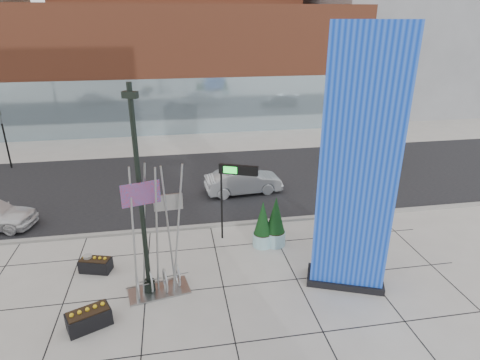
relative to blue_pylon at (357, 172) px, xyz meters
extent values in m
plane|color=#9E9991|center=(-5.84, 1.48, -4.74)|extent=(160.00, 160.00, 0.00)
cube|color=black|center=(-5.84, 11.48, -4.73)|extent=(80.00, 12.00, 0.02)
cube|color=gray|center=(-5.84, 5.48, -4.68)|extent=(80.00, 0.30, 0.12)
cube|color=brown|center=(-4.84, 28.48, 0.76)|extent=(34.00, 10.00, 11.00)
cube|color=#8CA5B2|center=(-4.84, 23.68, -2.24)|extent=(34.00, 0.60, 5.00)
cube|color=slate|center=(20.16, 33.48, 4.26)|extent=(20.00, 18.00, 18.00)
cube|color=#0C37BB|center=(0.00, 0.00, 0.17)|extent=(2.93, 2.01, 9.81)
cube|color=black|center=(0.00, 0.00, -4.60)|extent=(3.22, 2.30, 0.27)
cylinder|color=black|center=(-7.68, 0.69, -0.75)|extent=(0.18, 0.18, 7.98)
cylinder|color=black|center=(-7.68, 0.69, -4.49)|extent=(0.44, 0.44, 0.50)
cube|color=black|center=(-7.68, 0.69, 2.84)|extent=(0.54, 0.39, 0.22)
cube|color=#A4A7A8|center=(-7.34, 0.66, -4.71)|extent=(2.47, 1.55, 0.06)
cylinder|color=#A4A7A8|center=(-8.07, 0.45, -2.13)|extent=(0.09, 0.09, 5.22)
cylinder|color=#A4A7A8|center=(-7.65, 0.81, -2.13)|extent=(0.09, 0.09, 5.22)
cylinder|color=#A4A7A8|center=(-7.23, 0.55, -2.13)|extent=(0.09, 0.09, 5.22)
cylinder|color=#A4A7A8|center=(-6.76, 0.86, -2.13)|extent=(0.09, 0.09, 5.22)
cylinder|color=#A4A7A8|center=(-6.50, 0.39, -2.13)|extent=(0.09, 0.09, 5.22)
torus|color=#A4A7A8|center=(-8.12, 0.55, -4.24)|extent=(0.25, 0.95, 0.95)
torus|color=#A4A7A8|center=(-7.60, 0.76, -4.24)|extent=(0.25, 0.95, 0.95)
torus|color=#A4A7A8|center=(-7.08, 0.55, -4.24)|extent=(0.25, 0.95, 0.95)
torus|color=#A4A7A8|center=(-6.56, 0.76, -4.24)|extent=(0.25, 0.95, 0.95)
cube|color=red|center=(-7.65, 0.66, -0.56)|extent=(1.33, 0.42, 0.83)
cube|color=#A4A7A8|center=(-6.71, 0.76, -1.09)|extent=(1.04, 0.14, 0.63)
cylinder|color=gray|center=(-10.24, 2.62, -4.39)|extent=(0.36, 0.36, 0.69)
cylinder|color=black|center=(-4.39, 4.28, -2.87)|extent=(0.09, 0.09, 3.75)
cube|color=black|center=(-3.58, 4.28, -1.17)|extent=(1.71, 0.83, 0.45)
cube|color=#19D833|center=(-3.94, 4.18, -1.17)|extent=(0.58, 0.25, 0.31)
cylinder|color=#9BCBD1|center=(1.16, 3.28, -4.41)|extent=(0.94, 0.94, 0.66)
cylinder|color=black|center=(1.16, 3.28, -4.08)|extent=(0.87, 0.87, 0.06)
cone|color=black|center=(1.16, 3.28, -3.23)|extent=(0.85, 0.85, 1.69)
cylinder|color=#9BCBD1|center=(-2.64, 3.28, -4.42)|extent=(0.90, 0.90, 0.63)
cylinder|color=black|center=(-2.64, 3.28, -4.11)|extent=(0.83, 0.83, 0.05)
cone|color=black|center=(-2.64, 3.28, -3.30)|extent=(0.81, 0.81, 1.62)
cylinder|color=#9BCBD1|center=(-2.04, 3.28, -4.40)|extent=(0.97, 0.97, 0.68)
cylinder|color=black|center=(-2.04, 3.28, -4.06)|extent=(0.89, 0.89, 0.06)
cone|color=black|center=(-2.04, 3.28, -3.19)|extent=(0.87, 0.87, 1.74)
cube|color=black|center=(-9.94, 2.48, -4.47)|extent=(1.39, 0.97, 0.54)
cube|color=black|center=(-9.94, 2.48, -4.18)|extent=(1.28, 0.85, 0.05)
cube|color=black|center=(-9.64, -0.90, -4.43)|extent=(1.60, 1.24, 0.61)
cube|color=black|center=(-9.64, -0.90, -4.10)|extent=(1.46, 1.10, 0.06)
imported|color=#A7AAAE|center=(-2.43, 9.43, -3.98)|extent=(4.70, 1.98, 1.51)
imported|color=black|center=(6.47, 12.28, -4.08)|extent=(4.66, 2.24, 1.31)
cylinder|color=black|center=(-17.84, 16.48, -3.14)|extent=(0.12, 0.12, 3.20)
imported|color=black|center=(-17.84, 16.48, -1.09)|extent=(0.15, 0.18, 0.90)
camera|label=1|loc=(-6.40, -12.50, 5.08)|focal=30.00mm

